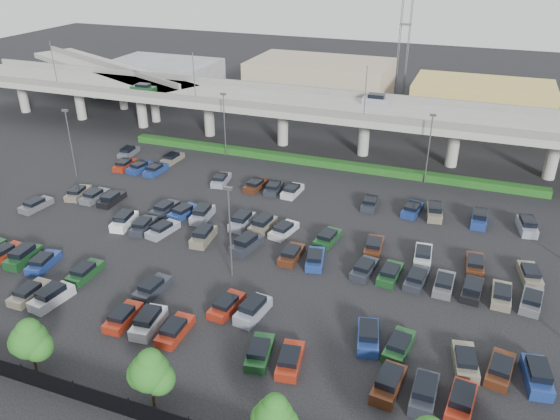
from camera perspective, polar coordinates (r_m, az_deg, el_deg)
name	(u,v)px	position (r m, az deg, el deg)	size (l,w,h in m)	color
ground	(261,240)	(64.66, -2.03, -3.18)	(280.00, 280.00, 0.00)	black
overpass	(334,110)	(90.10, 5.66, 10.33)	(150.00, 13.00, 15.80)	gray
on_ramp	(107,72)	(122.75, -17.59, 13.61)	(50.93, 30.13, 8.80)	gray
hedge	(321,162)	(85.76, 4.33, 4.98)	(66.00, 1.60, 1.10)	#123D14
fence	(118,405)	(44.91, -16.59, -18.94)	(70.00, 0.10, 2.00)	black
tree_row	(134,368)	(43.58, -15.06, -15.62)	(65.07, 3.66, 5.94)	#332316
parked_cars	(244,250)	(61.70, -3.80, -4.16)	(62.92, 41.60, 1.67)	#525459
light_poles	(234,181)	(65.00, -4.82, 3.07)	(66.90, 48.38, 10.30)	#535358
distant_buildings	(432,93)	(117.38, 15.61, 11.74)	(138.00, 24.00, 9.00)	gray
comm_tower	(406,21)	(128.00, 13.03, 18.65)	(2.40, 2.40, 30.00)	#535358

